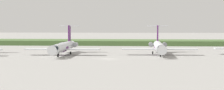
# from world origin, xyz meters

# --- Properties ---
(ground_plane) EXTENTS (500.00, 500.00, 0.00)m
(ground_plane) POSITION_xyz_m (0.00, 30.00, 0.00)
(ground_plane) COLOR #9E9B96
(grass_berm) EXTENTS (320.00, 20.00, 2.08)m
(grass_berm) POSITION_xyz_m (0.00, 68.97, 1.04)
(grass_berm) COLOR #4C6B38
(grass_berm) RESTS_ON ground
(regional_jet_third) EXTENTS (22.81, 31.00, 9.00)m
(regional_jet_third) POSITION_xyz_m (-14.84, 12.53, 2.54)
(regional_jet_third) COLOR silver
(regional_jet_third) RESTS_ON ground
(regional_jet_fourth) EXTENTS (22.81, 31.00, 9.00)m
(regional_jet_fourth) POSITION_xyz_m (14.48, 15.23, 2.54)
(regional_jet_fourth) COLOR silver
(regional_jet_fourth) RESTS_ON ground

